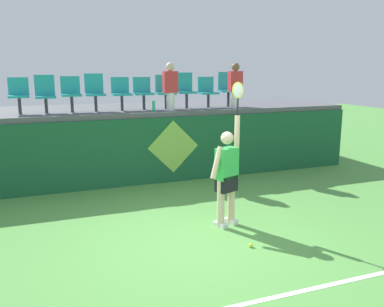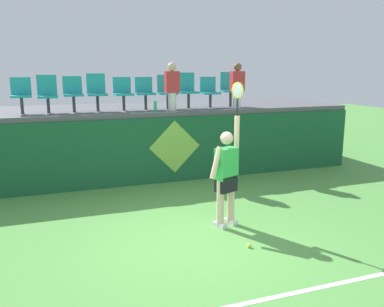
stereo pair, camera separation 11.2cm
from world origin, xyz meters
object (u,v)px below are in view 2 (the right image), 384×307
Objects in this scene: stadium_chair_1 at (47,93)px; spectator_0 at (237,84)px; stadium_chair_3 at (97,91)px; stadium_chair_2 at (73,92)px; stadium_chair_4 at (123,92)px; stadium_chair_7 at (187,89)px; water_bottle at (155,106)px; stadium_chair_0 at (21,93)px; stadium_chair_5 at (145,91)px; stadium_chair_6 at (167,90)px; stadium_chair_8 at (209,90)px; tennis_ball at (249,246)px; spectator_1 at (172,85)px; stadium_chair_9 at (229,87)px; tennis_player at (226,174)px.

spectator_0 is at bearing -5.81° from stadium_chair_1.
stadium_chair_2 is at bearing -179.33° from stadium_chair_3.
stadium_chair_1 reaches higher than stadium_chair_4.
stadium_chair_7 is at bearing 158.48° from spectator_0.
water_bottle is 0.29× the size of stadium_chair_1.
stadium_chair_0 is 0.56m from stadium_chair_1.
stadium_chair_4 is 1.00× the size of stadium_chair_5.
stadium_chair_2 is at bearing -179.91° from stadium_chair_6.
stadium_chair_3 is 2.91m from stadium_chair_8.
stadium_chair_6 is 1.08× the size of stadium_chair_8.
stadium_chair_7 reaches higher than stadium_chair_1.
stadium_chair_8 is at bearing -0.01° from stadium_chair_2.
spectator_1 is (0.15, 4.39, 2.27)m from tennis_ball.
stadium_chair_6 reaches higher than stadium_chair_4.
stadium_chair_3 is 1.11× the size of stadium_chair_4.
water_bottle is at bearing -11.64° from stadium_chair_0.
spectator_0 reaches higher than stadium_chair_7.
tennis_ball is 5.36m from stadium_chair_4.
stadium_chair_7 is at bearing 30.86° from water_bottle.
spectator_0 reaches higher than stadium_chair_1.
stadium_chair_7 is at bearing 0.01° from stadium_chair_3.
stadium_chair_3 reaches higher than stadium_chair_5.
stadium_chair_7 is 0.99× the size of stadium_chair_9.
stadium_chair_1 is at bearing 179.69° from stadium_chair_4.
spectator_0 is at bearing -9.11° from stadium_chair_4.
stadium_chair_2 is (-2.14, 4.83, 2.13)m from tennis_ball.
stadium_chair_6 reaches higher than stadium_chair_5.
spectator_1 reaches higher than stadium_chair_4.
tennis_ball is 6.21m from stadium_chair_0.
spectator_0 is at bearing -6.52° from stadium_chair_2.
stadium_chair_3 is 2.30m from stadium_chair_7.
stadium_chair_0 is (-2.95, 0.61, 0.33)m from water_bottle.
stadium_chair_5 is at bearing -0.09° from stadium_chair_2.
spectator_1 reaches higher than stadium_chair_9.
stadium_chair_7 is (0.56, 0.00, 0.03)m from stadium_chair_6.
stadium_chair_6 is (3.42, 0.01, 0.01)m from stadium_chair_0.
stadium_chair_1 is at bearing 179.93° from stadium_chair_6.
stadium_chair_5 is (-0.43, 4.83, 2.12)m from tennis_ball.
stadium_chair_3 is at bearing 108.28° from tennis_ball.
stadium_chair_3 is (1.12, -0.00, 0.02)m from stadium_chair_1.
stadium_chair_1 is (-2.39, 0.62, 0.34)m from water_bottle.
stadium_chair_7 is 1.19m from stadium_chair_9.
water_bottle is at bearing -160.77° from spectator_1.
stadium_chair_2 reaches higher than stadium_chair_8.
tennis_ball is (-0.04, -0.98, -0.91)m from tennis_player.
stadium_chair_1 is 4.02m from stadium_chair_8.
stadium_chair_1 is (-2.76, 3.86, 1.23)m from tennis_player.
tennis_ball is at bearing -98.27° from stadium_chair_7.
stadium_chair_3 is at bearing 179.23° from stadium_chair_4.
tennis_player is 3.38m from water_bottle.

